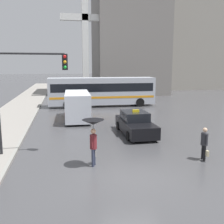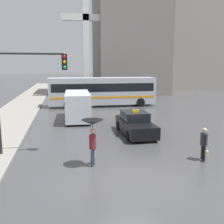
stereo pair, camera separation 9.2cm
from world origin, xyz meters
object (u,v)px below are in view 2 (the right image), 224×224
(pedestrian_with_umbrella, at_px, (92,130))
(traffic_light, at_px, (26,81))
(taxi, at_px, (135,124))
(city_bus, at_px, (102,90))
(ambulance_van, at_px, (78,105))
(pedestrian_man, at_px, (204,142))
(monument_cross, at_px, (86,35))

(pedestrian_with_umbrella, height_order, traffic_light, traffic_light)
(taxi, bearing_deg, city_bus, -88.57)
(ambulance_van, distance_m, city_bus, 7.98)
(traffic_light, bearing_deg, taxi, 25.16)
(taxi, xyz_separation_m, pedestrian_man, (1.94, -5.44, 0.24))
(traffic_light, bearing_deg, pedestrian_with_umbrella, -35.18)
(taxi, xyz_separation_m, ambulance_van, (-3.55, 5.62, 0.61))
(pedestrian_with_umbrella, xyz_separation_m, traffic_light, (-3.05, 2.15, 2.08))
(city_bus, height_order, monument_cross, monument_cross)
(city_bus, relative_size, traffic_light, 2.20)
(pedestrian_man, bearing_deg, pedestrian_with_umbrella, -88.03)
(pedestrian_man, xyz_separation_m, monument_cross, (-3.20, 27.93, 8.03))
(city_bus, bearing_deg, pedestrian_man, 7.24)
(pedestrian_man, height_order, traffic_light, traffic_light)
(monument_cross, bearing_deg, pedestrian_man, -83.46)
(taxi, relative_size, pedestrian_man, 2.89)
(taxi, bearing_deg, ambulance_van, -57.71)
(taxi, bearing_deg, monument_cross, -86.80)
(ambulance_van, relative_size, city_bus, 0.48)
(taxi, height_order, monument_cross, monument_cross)
(taxi, xyz_separation_m, pedestrian_with_umbrella, (-3.46, -5.21, 1.03))
(ambulance_van, distance_m, monument_cross, 18.67)
(city_bus, distance_m, traffic_light, 17.24)
(taxi, distance_m, monument_cross, 24.00)
(monument_cross, bearing_deg, taxi, -86.80)
(traffic_light, bearing_deg, monument_cross, 78.38)
(pedestrian_with_umbrella, height_order, monument_cross, monument_cross)
(ambulance_van, distance_m, pedestrian_man, 12.36)
(city_bus, xyz_separation_m, monument_cross, (-0.94, 9.59, 7.16))
(traffic_light, height_order, monument_cross, monument_cross)
(ambulance_van, bearing_deg, traffic_light, 73.15)
(taxi, distance_m, pedestrian_with_umbrella, 6.34)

